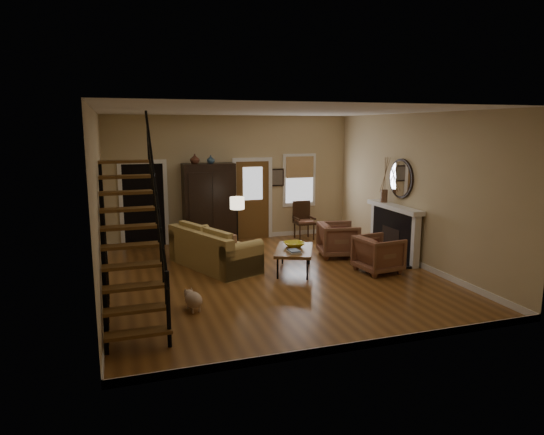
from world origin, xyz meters
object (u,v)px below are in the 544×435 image
object	(u,v)px
armchair_left	(379,254)
side_chair	(304,221)
armoire	(209,204)
coffee_table	(294,260)
sofa	(214,248)
floor_lamp	(237,228)
armchair_right	(338,240)

from	to	relation	value
armchair_left	side_chair	world-z (taller)	side_chair
armoire	coffee_table	bearing A→B (deg)	-67.11
sofa	side_chair	xyz separation A→B (m)	(2.85, 1.88, 0.09)
sofa	floor_lamp	world-z (taller)	floor_lamp
sofa	side_chair	distance (m)	3.41
armchair_left	floor_lamp	size ratio (longest dim) A/B	0.59
coffee_table	floor_lamp	bearing A→B (deg)	122.33
armchair_right	coffee_table	bearing A→B (deg)	131.30
sofa	coffee_table	bearing A→B (deg)	-51.81
armchair_right	floor_lamp	size ratio (longest dim) A/B	0.61
armoire	side_chair	xyz separation A→B (m)	(2.55, -0.20, -0.54)
coffee_table	floor_lamp	xyz separation A→B (m)	(-0.88, 1.39, 0.47)
armchair_left	coffee_table	bearing A→B (deg)	63.05
floor_lamp	armchair_right	bearing A→B (deg)	-14.18
sofa	coffee_table	distance (m)	1.76
armoire	armchair_left	xyz separation A→B (m)	(2.90, -3.51, -0.67)
sofa	armoire	bearing A→B (deg)	59.01
side_chair	armchair_left	bearing A→B (deg)	-83.98
armchair_right	sofa	bearing A→B (deg)	100.57
coffee_table	armoire	bearing A→B (deg)	112.89
armoire	side_chair	bearing A→B (deg)	-4.48
coffee_table	armchair_left	xyz separation A→B (m)	(1.66, -0.59, 0.14)
sofa	coffee_table	xyz separation A→B (m)	(1.53, -0.85, -0.17)
armchair_left	side_chair	distance (m)	3.33
floor_lamp	sofa	bearing A→B (deg)	-140.88
floor_lamp	side_chair	size ratio (longest dim) A/B	1.40
armchair_left	side_chair	bearing A→B (deg)	-1.51
sofa	armchair_left	bearing A→B (deg)	-47.00
coffee_table	floor_lamp	world-z (taller)	floor_lamp
armchair_right	side_chair	distance (m)	1.92
armoire	sofa	distance (m)	2.19
armchair_left	side_chair	xyz separation A→B (m)	(-0.35, 3.31, 0.13)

